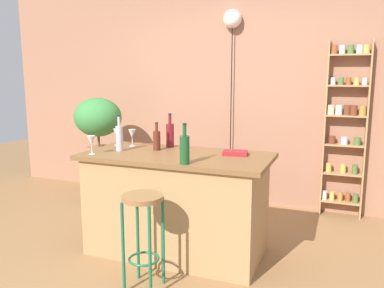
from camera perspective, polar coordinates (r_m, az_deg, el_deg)
ground at (r=3.50m, az=-4.21°, el=-17.09°), size 12.00×12.00×0.00m
back_wall at (r=4.95m, az=5.38°, el=7.77°), size 6.40×0.10×2.80m
kitchen_counter at (r=3.57m, az=-2.22°, el=-8.53°), size 1.65×0.80×0.91m
bar_stool at (r=2.98m, az=-7.09°, el=-11.03°), size 0.30×0.30×0.73m
spice_shelf at (r=4.66m, az=21.28°, el=2.48°), size 0.45×0.13×1.96m
plant_stool at (r=5.17m, az=-13.08°, el=-5.40°), size 0.29×0.29×0.48m
potted_plant at (r=5.03m, az=-13.43°, el=3.10°), size 0.60×0.54×0.83m
bottle_wine_red at (r=3.63m, az=-5.12°, el=0.62°), size 0.07×0.07×0.26m
bottle_spirits_clear at (r=3.77m, az=-3.19°, el=1.39°), size 0.08×0.08×0.32m
bottle_olive_oil at (r=3.64m, az=-10.45°, el=0.94°), size 0.06×0.06×0.33m
bottle_sauce_amber at (r=3.05m, az=-1.08°, el=-0.68°), size 0.08×0.08×0.32m
wine_glass_left at (r=3.85m, az=-8.66°, el=1.40°), size 0.07×0.07×0.16m
wine_glass_center at (r=3.93m, az=-10.80°, el=1.51°), size 0.07×0.07×0.16m
wine_glass_right at (r=3.53m, az=-14.33°, el=0.41°), size 0.07×0.07×0.16m
cookbook at (r=3.44m, az=6.26°, el=-1.28°), size 0.23×0.18×0.03m
pendant_globe_light at (r=4.86m, az=5.86°, el=17.16°), size 0.22×0.22×2.34m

